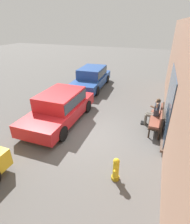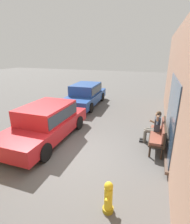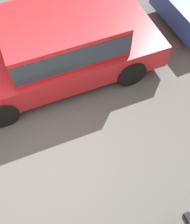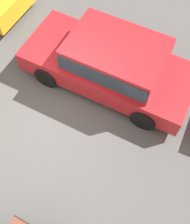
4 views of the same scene
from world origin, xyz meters
name	(u,v)px [view 4 (image 4 of 4)]	position (x,y,z in m)	size (l,w,h in m)	color
ground_plane	(58,115)	(0.00, 0.00, 0.00)	(60.00, 60.00, 0.00)	#565451
parked_car_mid	(112,62)	(-0.70, -1.61, 0.80)	(4.47, 1.99, 1.46)	red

